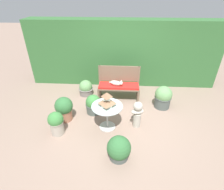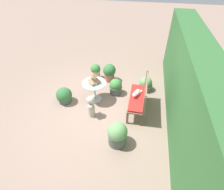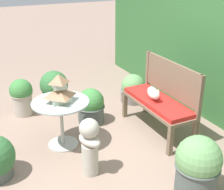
{
  "view_description": "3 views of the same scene",
  "coord_description": "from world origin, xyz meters",
  "px_view_note": "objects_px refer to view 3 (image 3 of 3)",
  "views": [
    {
      "loc": [
        -0.01,
        -3.69,
        2.98
      ],
      "look_at": [
        -0.26,
        0.46,
        0.46
      ],
      "focal_mm": 28.0,
      "sensor_mm": 36.0,
      "label": 1
    },
    {
      "loc": [
        3.82,
        1.01,
        3.73
      ],
      "look_at": [
        -0.13,
        0.25,
        0.42
      ],
      "focal_mm": 28.0,
      "sensor_mm": 36.0,
      "label": 2
    },
    {
      "loc": [
        3.21,
        -1.36,
        2.3
      ],
      "look_at": [
        -0.32,
        0.39,
        0.6
      ],
      "focal_mm": 50.0,
      "sensor_mm": 36.0,
      "label": 3
    }
  ],
  "objects_px": {
    "garden_bust": "(90,144)",
    "pagoda_birdhouse": "(59,90)",
    "garden_bench": "(158,104)",
    "potted_plant_table_far": "(133,89)",
    "potted_plant_patio_mid": "(54,89)",
    "cat": "(153,93)",
    "patio_table": "(61,111)",
    "potted_plant_table_near": "(91,106)",
    "potted_plant_path_edge": "(198,166)",
    "potted_plant_hedge_corner": "(22,96)"
  },
  "relations": [
    {
      "from": "pagoda_birdhouse",
      "to": "garden_bust",
      "type": "relative_size",
      "value": 0.52
    },
    {
      "from": "patio_table",
      "to": "garden_bust",
      "type": "height_order",
      "value": "garden_bust"
    },
    {
      "from": "potted_plant_table_near",
      "to": "potted_plant_hedge_corner",
      "type": "xyz_separation_m",
      "value": [
        -0.73,
        -0.88,
        0.06
      ]
    },
    {
      "from": "garden_bust",
      "to": "potted_plant_path_edge",
      "type": "xyz_separation_m",
      "value": [
        0.79,
        0.89,
        -0.06
      ]
    },
    {
      "from": "patio_table",
      "to": "garden_bust",
      "type": "distance_m",
      "value": 0.75
    },
    {
      "from": "cat",
      "to": "potted_plant_table_far",
      "type": "distance_m",
      "value": 1.1
    },
    {
      "from": "potted_plant_patio_mid",
      "to": "potted_plant_table_far",
      "type": "height_order",
      "value": "potted_plant_patio_mid"
    },
    {
      "from": "garden_bench",
      "to": "potted_plant_table_far",
      "type": "height_order",
      "value": "garden_bench"
    },
    {
      "from": "cat",
      "to": "garden_bust",
      "type": "relative_size",
      "value": 0.59
    },
    {
      "from": "garden_bench",
      "to": "pagoda_birdhouse",
      "type": "bearing_deg",
      "value": -100.16
    },
    {
      "from": "cat",
      "to": "garden_bust",
      "type": "height_order",
      "value": "garden_bust"
    },
    {
      "from": "cat",
      "to": "potted_plant_path_edge",
      "type": "bearing_deg",
      "value": 6.64
    },
    {
      "from": "potted_plant_table_far",
      "to": "potted_plant_table_near",
      "type": "height_order",
      "value": "potted_plant_table_near"
    },
    {
      "from": "potted_plant_patio_mid",
      "to": "potted_plant_table_near",
      "type": "height_order",
      "value": "potted_plant_patio_mid"
    },
    {
      "from": "garden_bench",
      "to": "patio_table",
      "type": "relative_size",
      "value": 1.7
    },
    {
      "from": "cat",
      "to": "potted_plant_table_near",
      "type": "bearing_deg",
      "value": -110.32
    },
    {
      "from": "garden_bust",
      "to": "potted_plant_hedge_corner",
      "type": "distance_m",
      "value": 1.94
    },
    {
      "from": "potted_plant_path_edge",
      "to": "potted_plant_hedge_corner",
      "type": "height_order",
      "value": "potted_plant_path_edge"
    },
    {
      "from": "cat",
      "to": "patio_table",
      "type": "height_order",
      "value": "cat"
    },
    {
      "from": "pagoda_birdhouse",
      "to": "potted_plant_path_edge",
      "type": "bearing_deg",
      "value": 32.74
    },
    {
      "from": "cat",
      "to": "patio_table",
      "type": "relative_size",
      "value": 0.56
    },
    {
      "from": "cat",
      "to": "pagoda_birdhouse",
      "type": "relative_size",
      "value": 1.13
    },
    {
      "from": "garden_bench",
      "to": "potted_plant_table_far",
      "type": "xyz_separation_m",
      "value": [
        -1.07,
        0.23,
        -0.2
      ]
    },
    {
      "from": "pagoda_birdhouse",
      "to": "potted_plant_patio_mid",
      "type": "height_order",
      "value": "pagoda_birdhouse"
    },
    {
      "from": "patio_table",
      "to": "pagoda_birdhouse",
      "type": "height_order",
      "value": "pagoda_birdhouse"
    },
    {
      "from": "potted_plant_patio_mid",
      "to": "cat",
      "type": "bearing_deg",
      "value": 39.24
    },
    {
      "from": "garden_bust",
      "to": "potted_plant_hedge_corner",
      "type": "bearing_deg",
      "value": 174.32
    },
    {
      "from": "pagoda_birdhouse",
      "to": "potted_plant_table_near",
      "type": "relative_size",
      "value": 0.68
    },
    {
      "from": "potted_plant_table_far",
      "to": "potted_plant_hedge_corner",
      "type": "bearing_deg",
      "value": -100.4
    },
    {
      "from": "garden_bench",
      "to": "potted_plant_patio_mid",
      "type": "xyz_separation_m",
      "value": [
        -1.38,
        -1.1,
        -0.07
      ]
    },
    {
      "from": "pagoda_birdhouse",
      "to": "potted_plant_table_near",
      "type": "bearing_deg",
      "value": 126.32
    },
    {
      "from": "potted_plant_patio_mid",
      "to": "potted_plant_path_edge",
      "type": "relative_size",
      "value": 1.0
    },
    {
      "from": "patio_table",
      "to": "potted_plant_patio_mid",
      "type": "bearing_deg",
      "value": 168.11
    },
    {
      "from": "garden_bench",
      "to": "pagoda_birdhouse",
      "type": "relative_size",
      "value": 3.4
    },
    {
      "from": "garden_bust",
      "to": "potted_plant_patio_mid",
      "type": "xyz_separation_m",
      "value": [
        -1.87,
        0.14,
        -0.04
      ]
    },
    {
      "from": "potted_plant_table_near",
      "to": "potted_plant_path_edge",
      "type": "distance_m",
      "value": 2.0
    },
    {
      "from": "potted_plant_patio_mid",
      "to": "potted_plant_path_edge",
      "type": "distance_m",
      "value": 2.77
    },
    {
      "from": "potted_plant_table_far",
      "to": "potted_plant_hedge_corner",
      "type": "height_order",
      "value": "potted_plant_hedge_corner"
    },
    {
      "from": "garden_bench",
      "to": "potted_plant_path_edge",
      "type": "bearing_deg",
      "value": -15.6
    },
    {
      "from": "potted_plant_table_far",
      "to": "potted_plant_path_edge",
      "type": "distance_m",
      "value": 2.43
    },
    {
      "from": "garden_bench",
      "to": "cat",
      "type": "height_order",
      "value": "cat"
    },
    {
      "from": "potted_plant_table_near",
      "to": "potted_plant_table_far",
      "type": "bearing_deg",
      "value": 112.06
    },
    {
      "from": "garden_bust",
      "to": "pagoda_birdhouse",
      "type": "bearing_deg",
      "value": 170.29
    },
    {
      "from": "potted_plant_table_far",
      "to": "garden_bench",
      "type": "bearing_deg",
      "value": -11.87
    },
    {
      "from": "pagoda_birdhouse",
      "to": "potted_plant_patio_mid",
      "type": "relative_size",
      "value": 0.56
    },
    {
      "from": "pagoda_birdhouse",
      "to": "potted_plant_table_far",
      "type": "xyz_separation_m",
      "value": [
        -0.83,
        1.57,
        -0.58
      ]
    },
    {
      "from": "pagoda_birdhouse",
      "to": "potted_plant_table_near",
      "type": "distance_m",
      "value": 0.91
    },
    {
      "from": "potted_plant_patio_mid",
      "to": "potted_plant_hedge_corner",
      "type": "relative_size",
      "value": 1.11
    },
    {
      "from": "garden_bench",
      "to": "potted_plant_hedge_corner",
      "type": "distance_m",
      "value": 2.16
    },
    {
      "from": "garden_bust",
      "to": "potted_plant_table_far",
      "type": "bearing_deg",
      "value": 119.67
    }
  ]
}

